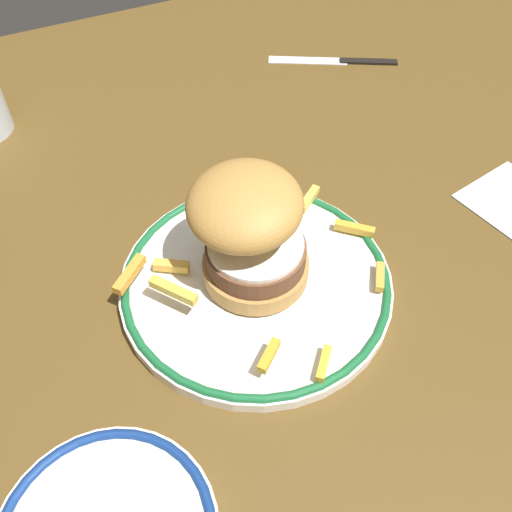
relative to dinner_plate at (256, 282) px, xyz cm
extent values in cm
cube|color=#553D1A|center=(3.20, 4.28, -2.84)|extent=(125.77, 108.70, 4.00)
cylinder|color=white|center=(0.00, 0.00, -0.24)|extent=(25.52, 25.52, 1.20)
torus|color=#196033|center=(0.00, 0.00, 0.36)|extent=(25.12, 25.12, 0.80)
cylinder|color=#B28040|center=(0.16, 0.41, 1.66)|extent=(9.81, 9.81, 1.80)
cylinder|color=brown|center=(0.16, 0.41, 3.58)|extent=(9.08, 9.08, 2.03)
cylinder|color=white|center=(0.16, 0.41, 4.85)|extent=(8.57, 8.57, 0.50)
ellipsoid|color=yellow|center=(0.68, 0.50, 5.52)|extent=(2.60, 2.60, 1.40)
ellipsoid|color=#B2803C|center=(-0.33, 1.52, 8.91)|extent=(14.46, 14.45, 5.54)
cube|color=gold|center=(1.01, -10.80, 1.12)|extent=(2.68, 2.87, 0.70)
cube|color=gold|center=(-7.85, 0.18, 2.93)|extent=(3.41, 4.24, 0.86)
cube|color=gold|center=(10.20, -5.16, 1.14)|extent=(2.36, 2.96, 0.74)
cube|color=gold|center=(5.63, 8.37, 1.20)|extent=(3.49, 0.91, 0.88)
cube|color=gold|center=(-10.63, 4.02, 2.09)|extent=(3.86, 3.58, 0.88)
cube|color=gold|center=(-2.95, -8.64, 1.93)|extent=(2.88, 2.57, 0.78)
cube|color=gold|center=(9.30, 6.73, 1.17)|extent=(3.44, 2.79, 0.81)
cube|color=gold|center=(11.34, 1.06, 1.16)|extent=(3.45, 3.29, 0.80)
cube|color=gold|center=(-6.73, 4.33, 1.21)|extent=(3.28, 2.53, 0.89)
cube|color=black|center=(31.30, 29.05, -0.54)|extent=(7.61, 4.86, 0.70)
cube|color=silver|center=(23.82, 33.08, -0.64)|extent=(10.53, 6.81, 0.24)
camera|label=1|loc=(-14.27, -29.95, 42.47)|focal=40.22mm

